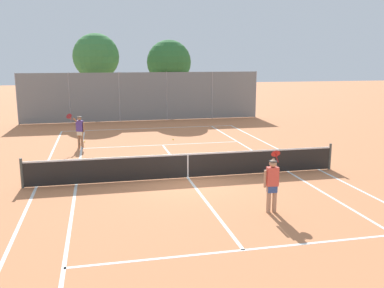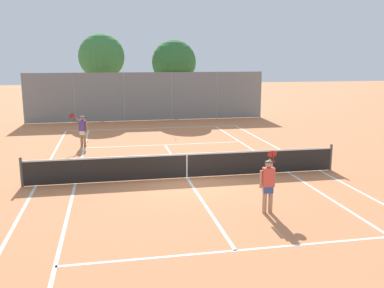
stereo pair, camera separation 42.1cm
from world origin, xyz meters
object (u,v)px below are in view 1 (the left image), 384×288
(player_near_side, at_px, (272,182))
(tree_behind_left, at_px, (96,58))
(loose_tennis_ball_1, at_px, (84,142))
(loose_tennis_ball_0, at_px, (173,139))
(tree_behind_right, at_px, (169,64))
(tennis_net, at_px, (188,165))
(player_far_left, at_px, (80,129))

(player_near_side, height_order, tree_behind_left, tree_behind_left)
(player_near_side, distance_m, tree_behind_left, 22.92)
(player_near_side, xyz_separation_m, loose_tennis_ball_1, (-5.69, 12.18, -0.89))
(player_near_side, relative_size, loose_tennis_ball_0, 26.88)
(player_near_side, relative_size, tree_behind_left, 0.28)
(tree_behind_right, bearing_deg, tennis_net, -97.26)
(player_far_left, bearing_deg, tree_behind_left, 84.87)
(loose_tennis_ball_1, distance_m, tree_behind_right, 11.72)
(player_far_left, distance_m, tree_behind_right, 12.58)
(tennis_net, relative_size, tree_behind_left, 1.91)
(loose_tennis_ball_0, bearing_deg, loose_tennis_ball_1, 175.37)
(player_far_left, bearing_deg, loose_tennis_ball_0, 10.38)
(player_near_side, bearing_deg, tree_behind_left, 102.33)
(tennis_net, height_order, tree_behind_right, tree_behind_right)
(loose_tennis_ball_0, xyz_separation_m, tree_behind_right, (1.40, 9.48, 4.02))
(player_near_side, bearing_deg, player_far_left, 118.23)
(player_far_left, relative_size, loose_tennis_ball_1, 26.88)
(loose_tennis_ball_1, relative_size, tree_behind_left, 0.01)
(tennis_net, height_order, player_near_side, player_near_side)
(tennis_net, bearing_deg, player_near_side, -68.15)
(player_far_left, relative_size, loose_tennis_ball_0, 26.88)
(tennis_net, bearing_deg, loose_tennis_ball_1, 116.60)
(loose_tennis_ball_0, height_order, loose_tennis_ball_1, same)
(player_far_left, bearing_deg, tree_behind_right, 58.48)
(tennis_net, height_order, player_far_left, player_far_left)
(player_far_left, distance_m, loose_tennis_ball_1, 1.58)
(tennis_net, xyz_separation_m, loose_tennis_ball_1, (-4.03, 8.05, -0.48))
(loose_tennis_ball_1, bearing_deg, tree_behind_right, 55.63)
(loose_tennis_ball_1, bearing_deg, tree_behind_left, 85.08)
(tree_behind_left, xyz_separation_m, tree_behind_right, (5.36, -0.85, -0.41))
(loose_tennis_ball_0, distance_m, tree_behind_right, 10.39)
(tennis_net, bearing_deg, tree_behind_left, 100.02)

